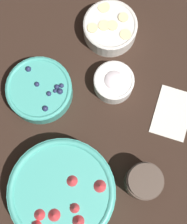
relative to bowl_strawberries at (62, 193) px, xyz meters
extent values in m
plane|color=black|center=(0.14, 0.04, -0.04)|extent=(4.00, 4.00, 0.00)
cylinder|color=#47AD9E|center=(0.00, 0.00, -0.01)|extent=(0.25, 0.25, 0.06)
torus|color=#47AD9E|center=(0.00, 0.00, 0.02)|extent=(0.25, 0.25, 0.02)
cylinder|color=red|center=(0.00, 0.00, 0.01)|extent=(0.20, 0.20, 0.02)
cone|color=red|center=(-0.05, -0.02, 0.03)|extent=(0.05, 0.05, 0.02)
cone|color=red|center=(0.04, 0.00, 0.03)|extent=(0.04, 0.04, 0.02)
cone|color=red|center=(-0.01, -0.04, 0.03)|extent=(0.04, 0.04, 0.03)
cone|color=red|center=(0.07, -0.06, 0.03)|extent=(0.05, 0.05, 0.03)
cone|color=red|center=(-0.02, -0.07, 0.03)|extent=(0.04, 0.04, 0.03)
cone|color=red|center=(-0.07, 0.01, 0.03)|extent=(0.04, 0.04, 0.02)
cylinder|color=#47AD9E|center=(0.15, 0.21, -0.02)|extent=(0.16, 0.16, 0.05)
torus|color=#47AD9E|center=(0.15, 0.21, 0.00)|extent=(0.16, 0.16, 0.01)
cylinder|color=#23284C|center=(0.15, 0.21, 0.00)|extent=(0.13, 0.13, 0.01)
sphere|color=#23284C|center=(0.18, 0.18, 0.01)|extent=(0.01, 0.01, 0.01)
sphere|color=#23284C|center=(0.16, 0.18, 0.01)|extent=(0.01, 0.01, 0.01)
sphere|color=#23284C|center=(0.16, 0.22, 0.01)|extent=(0.01, 0.01, 0.01)
sphere|color=#23284C|center=(0.13, 0.16, 0.01)|extent=(0.01, 0.01, 0.01)
sphere|color=#23284C|center=(0.17, 0.26, 0.01)|extent=(0.01, 0.01, 0.01)
sphere|color=#23284C|center=(0.19, 0.17, 0.01)|extent=(0.01, 0.01, 0.01)
sphere|color=#23284C|center=(0.17, 0.17, 0.01)|extent=(0.01, 0.01, 0.01)
sphere|color=#23284C|center=(0.18, 0.16, 0.01)|extent=(0.01, 0.01, 0.01)
cylinder|color=silver|center=(0.40, 0.18, -0.01)|extent=(0.14, 0.14, 0.05)
torus|color=silver|center=(0.40, 0.18, 0.01)|extent=(0.14, 0.14, 0.01)
cylinder|color=beige|center=(0.40, 0.18, 0.00)|extent=(0.11, 0.11, 0.02)
cylinder|color=beige|center=(0.43, 0.17, 0.01)|extent=(0.03, 0.03, 0.01)
cylinder|color=beige|center=(0.38, 0.19, 0.01)|extent=(0.03, 0.03, 0.01)
cylinder|color=beige|center=(0.40, 0.13, 0.01)|extent=(0.03, 0.03, 0.00)
cylinder|color=beige|center=(0.36, 0.21, 0.01)|extent=(0.03, 0.03, 0.01)
cylinder|color=beige|center=(0.40, 0.17, 0.01)|extent=(0.03, 0.03, 0.01)
cylinder|color=beige|center=(0.42, 0.22, 0.01)|extent=(0.03, 0.03, 0.00)
cylinder|color=white|center=(0.29, 0.08, -0.02)|extent=(0.10, 0.10, 0.05)
torus|color=white|center=(0.29, 0.08, 0.00)|extent=(0.10, 0.10, 0.01)
cylinder|color=white|center=(0.29, 0.08, 0.00)|extent=(0.08, 0.08, 0.01)
ellipsoid|color=white|center=(0.29, 0.08, 0.00)|extent=(0.05, 0.05, 0.02)
cylinder|color=#4C3D33|center=(0.14, -0.13, 0.00)|extent=(0.09, 0.09, 0.08)
cylinder|color=#3D2316|center=(0.14, -0.13, -0.01)|extent=(0.07, 0.07, 0.06)
cylinder|color=#4C3D33|center=(0.14, -0.13, 0.04)|extent=(0.08, 0.08, 0.01)
cube|color=silver|center=(0.33, -0.08, -0.04)|extent=(0.15, 0.13, 0.01)
camera|label=1|loc=(0.04, -0.06, 0.89)|focal=60.00mm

